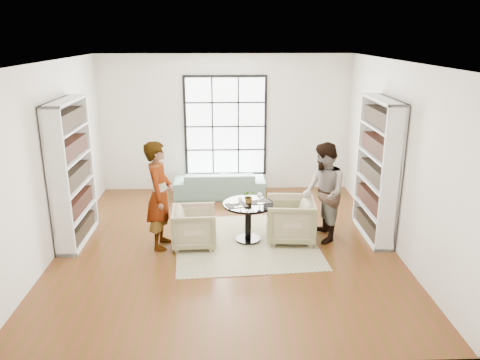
{
  "coord_description": "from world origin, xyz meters",
  "views": [
    {
      "loc": [
        -0.02,
        -7.21,
        3.41
      ],
      "look_at": [
        0.23,
        0.4,
        1.01
      ],
      "focal_mm": 35.0,
      "sensor_mm": 36.0,
      "label": 1
    }
  ],
  "objects_px": {
    "pedestal_table": "(248,213)",
    "flower_centerpiece": "(249,196)",
    "armchair_right": "(290,220)",
    "person_left": "(159,195)",
    "sofa": "(220,184)",
    "wine_glass_left": "(241,200)",
    "wine_glass_right": "(260,196)",
    "person_right": "(324,193)",
    "armchair_left": "(194,227)"
  },
  "relations": [
    {
      "from": "person_left",
      "to": "armchair_right",
      "type": "bearing_deg",
      "value": -82.67
    },
    {
      "from": "pedestal_table",
      "to": "flower_centerpiece",
      "type": "height_order",
      "value": "flower_centerpiece"
    },
    {
      "from": "person_right",
      "to": "sofa",
      "type": "bearing_deg",
      "value": -147.5
    },
    {
      "from": "armchair_right",
      "to": "person_right",
      "type": "bearing_deg",
      "value": 94.46
    },
    {
      "from": "sofa",
      "to": "armchair_right",
      "type": "bearing_deg",
      "value": 117.09
    },
    {
      "from": "armchair_left",
      "to": "person_right",
      "type": "distance_m",
      "value": 2.24
    },
    {
      "from": "person_right",
      "to": "wine_glass_left",
      "type": "distance_m",
      "value": 1.41
    },
    {
      "from": "armchair_right",
      "to": "wine_glass_right",
      "type": "relative_size",
      "value": 3.98
    },
    {
      "from": "sofa",
      "to": "pedestal_table",
      "type": "bearing_deg",
      "value": 101.44
    },
    {
      "from": "armchair_right",
      "to": "person_left",
      "type": "xyz_separation_m",
      "value": [
        -2.17,
        -0.17,
        0.52
      ]
    },
    {
      "from": "person_left",
      "to": "wine_glass_right",
      "type": "distance_m",
      "value": 1.65
    },
    {
      "from": "sofa",
      "to": "wine_glass_right",
      "type": "bearing_deg",
      "value": 105.53
    },
    {
      "from": "person_left",
      "to": "wine_glass_left",
      "type": "height_order",
      "value": "person_left"
    },
    {
      "from": "armchair_right",
      "to": "wine_glass_right",
      "type": "height_order",
      "value": "wine_glass_right"
    },
    {
      "from": "person_left",
      "to": "flower_centerpiece",
      "type": "distance_m",
      "value": 1.48
    },
    {
      "from": "wine_glass_left",
      "to": "wine_glass_right",
      "type": "xyz_separation_m",
      "value": [
        0.32,
        0.12,
        0.03
      ]
    },
    {
      "from": "sofa",
      "to": "person_right",
      "type": "distance_m",
      "value": 2.95
    },
    {
      "from": "armchair_left",
      "to": "person_left",
      "type": "height_order",
      "value": "person_left"
    },
    {
      "from": "flower_centerpiece",
      "to": "person_right",
      "type": "bearing_deg",
      "value": -1.15
    },
    {
      "from": "pedestal_table",
      "to": "sofa",
      "type": "bearing_deg",
      "value": 102.31
    },
    {
      "from": "sofa",
      "to": "person_right",
      "type": "xyz_separation_m",
      "value": [
        1.77,
        -2.3,
        0.57
      ]
    },
    {
      "from": "pedestal_table",
      "to": "wine_glass_right",
      "type": "xyz_separation_m",
      "value": [
        0.19,
        -0.05,
        0.33
      ]
    },
    {
      "from": "pedestal_table",
      "to": "armchair_right",
      "type": "xyz_separation_m",
      "value": [
        0.72,
        0.0,
        -0.12
      ]
    },
    {
      "from": "pedestal_table",
      "to": "wine_glass_left",
      "type": "relative_size",
      "value": 4.99
    },
    {
      "from": "armchair_right",
      "to": "person_left",
      "type": "distance_m",
      "value": 2.24
    },
    {
      "from": "armchair_left",
      "to": "armchair_right",
      "type": "bearing_deg",
      "value": -86.98
    },
    {
      "from": "person_right",
      "to": "wine_glass_left",
      "type": "height_order",
      "value": "person_right"
    },
    {
      "from": "person_right",
      "to": "flower_centerpiece",
      "type": "relative_size",
      "value": 7.47
    },
    {
      "from": "armchair_left",
      "to": "wine_glass_left",
      "type": "height_order",
      "value": "wine_glass_left"
    },
    {
      "from": "pedestal_table",
      "to": "wine_glass_left",
      "type": "distance_m",
      "value": 0.37
    },
    {
      "from": "person_right",
      "to": "flower_centerpiece",
      "type": "height_order",
      "value": "person_right"
    },
    {
      "from": "sofa",
      "to": "person_right",
      "type": "relative_size",
      "value": 1.15
    },
    {
      "from": "sofa",
      "to": "wine_glass_right",
      "type": "xyz_separation_m",
      "value": [
        0.69,
        -2.35,
        0.54
      ]
    },
    {
      "from": "pedestal_table",
      "to": "sofa",
      "type": "relative_size",
      "value": 0.44
    },
    {
      "from": "sofa",
      "to": "wine_glass_left",
      "type": "distance_m",
      "value": 2.55
    },
    {
      "from": "pedestal_table",
      "to": "sofa",
      "type": "xyz_separation_m",
      "value": [
        -0.5,
        2.3,
        -0.21
      ]
    },
    {
      "from": "sofa",
      "to": "wine_glass_right",
      "type": "height_order",
      "value": "wine_glass_right"
    },
    {
      "from": "sofa",
      "to": "armchair_right",
      "type": "height_order",
      "value": "armchair_right"
    },
    {
      "from": "sofa",
      "to": "armchair_right",
      "type": "relative_size",
      "value": 2.38
    },
    {
      "from": "armchair_left",
      "to": "person_left",
      "type": "bearing_deg",
      "value": 87.12
    },
    {
      "from": "pedestal_table",
      "to": "wine_glass_left",
      "type": "xyz_separation_m",
      "value": [
        -0.13,
        -0.16,
        0.31
      ]
    },
    {
      "from": "pedestal_table",
      "to": "person_right",
      "type": "relative_size",
      "value": 0.5
    },
    {
      "from": "armchair_left",
      "to": "pedestal_table",
      "type": "bearing_deg",
      "value": -82.61
    },
    {
      "from": "person_right",
      "to": "wine_glass_left",
      "type": "bearing_deg",
      "value": -88.27
    },
    {
      "from": "pedestal_table",
      "to": "person_left",
      "type": "distance_m",
      "value": 1.52
    },
    {
      "from": "flower_centerpiece",
      "to": "armchair_right",
      "type": "bearing_deg",
      "value": -2.04
    },
    {
      "from": "pedestal_table",
      "to": "flower_centerpiece",
      "type": "bearing_deg",
      "value": 73.33
    },
    {
      "from": "flower_centerpiece",
      "to": "pedestal_table",
      "type": "bearing_deg",
      "value": -106.67
    },
    {
      "from": "wine_glass_right",
      "to": "sofa",
      "type": "bearing_deg",
      "value": 106.39
    },
    {
      "from": "sofa",
      "to": "person_left",
      "type": "bearing_deg",
      "value": 68.04
    }
  ]
}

